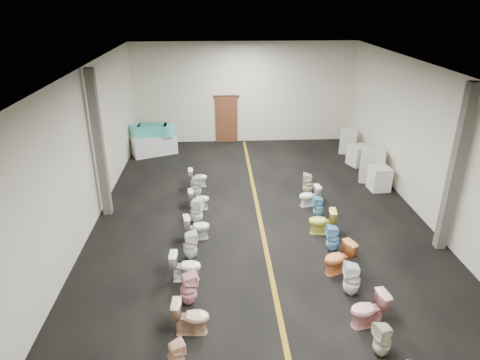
% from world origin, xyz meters
% --- Properties ---
extents(floor, '(16.00, 16.00, 0.00)m').
position_xyz_m(floor, '(0.00, 0.00, 0.00)').
color(floor, black).
rests_on(floor, ground).
extents(ceiling, '(16.00, 16.00, 0.00)m').
position_xyz_m(ceiling, '(0.00, 0.00, 4.50)').
color(ceiling, black).
rests_on(ceiling, ground).
extents(wall_back, '(10.00, 0.00, 10.00)m').
position_xyz_m(wall_back, '(0.00, 8.00, 2.25)').
color(wall_back, beige).
rests_on(wall_back, ground).
extents(wall_left, '(0.00, 16.00, 16.00)m').
position_xyz_m(wall_left, '(-5.00, 0.00, 2.25)').
color(wall_left, beige).
rests_on(wall_left, ground).
extents(wall_right, '(0.00, 16.00, 16.00)m').
position_xyz_m(wall_right, '(5.00, 0.00, 2.25)').
color(wall_right, beige).
rests_on(wall_right, ground).
extents(aisle_stripe, '(0.12, 15.60, 0.01)m').
position_xyz_m(aisle_stripe, '(0.00, 0.00, 0.00)').
color(aisle_stripe, '#805D12').
rests_on(aisle_stripe, floor).
extents(back_door, '(1.00, 0.10, 2.10)m').
position_xyz_m(back_door, '(-0.80, 7.94, 1.05)').
color(back_door, '#562D19').
rests_on(back_door, floor).
extents(door_frame, '(1.15, 0.08, 0.10)m').
position_xyz_m(door_frame, '(-0.80, 7.95, 2.12)').
color(door_frame, '#331C11').
rests_on(door_frame, back_door).
extents(column_left, '(0.25, 0.25, 4.50)m').
position_xyz_m(column_left, '(-4.75, 1.00, 2.25)').
color(column_left, '#59544C').
rests_on(column_left, floor).
extents(column_right, '(0.25, 0.25, 4.50)m').
position_xyz_m(column_right, '(4.75, -1.50, 2.25)').
color(column_right, '#59544C').
rests_on(column_right, floor).
extents(display_table, '(2.04, 1.56, 0.81)m').
position_xyz_m(display_table, '(-3.99, 6.43, 0.41)').
color(display_table, silver).
rests_on(display_table, floor).
extents(bathtub, '(1.86, 0.66, 0.55)m').
position_xyz_m(bathtub, '(-3.99, 6.43, 1.07)').
color(bathtub, '#45C7B5').
rests_on(bathtub, display_table).
extents(appliance_crate_a, '(0.69, 0.69, 0.83)m').
position_xyz_m(appliance_crate_a, '(4.40, 2.26, 0.42)').
color(appliance_crate_a, silver).
rests_on(appliance_crate_a, floor).
extents(appliance_crate_b, '(1.04, 1.04, 1.13)m').
position_xyz_m(appliance_crate_b, '(4.40, 3.11, 0.57)').
color(appliance_crate_b, beige).
rests_on(appliance_crate_b, floor).
extents(appliance_crate_c, '(0.89, 0.89, 0.78)m').
position_xyz_m(appliance_crate_c, '(4.40, 4.65, 0.39)').
color(appliance_crate_c, beige).
rests_on(appliance_crate_c, floor).
extents(appliance_crate_d, '(0.85, 0.85, 0.98)m').
position_xyz_m(appliance_crate_d, '(4.40, 6.17, 0.49)').
color(appliance_crate_d, silver).
rests_on(appliance_crate_d, floor).
extents(toilet_left_1, '(0.41, 0.41, 0.68)m').
position_xyz_m(toilet_left_1, '(-2.09, -5.34, 0.34)').
color(toilet_left_1, '#FFC59D').
rests_on(toilet_left_1, floor).
extents(toilet_left_2, '(0.77, 0.47, 0.76)m').
position_xyz_m(toilet_left_2, '(-1.87, -4.36, 0.38)').
color(toilet_left_2, '#DBAC88').
rests_on(toilet_left_2, floor).
extents(toilet_left_3, '(0.48, 0.47, 0.82)m').
position_xyz_m(toilet_left_3, '(-1.96, -3.49, 0.41)').
color(toilet_left_3, '#F6AFB2').
rests_on(toilet_left_3, floor).
extents(toilet_left_4, '(0.75, 0.45, 0.75)m').
position_xyz_m(toilet_left_4, '(-2.08, -2.59, 0.38)').
color(toilet_left_4, white).
rests_on(toilet_left_4, floor).
extents(toilet_left_5, '(0.41, 0.41, 0.80)m').
position_xyz_m(toilet_left_5, '(-2.02, -1.69, 0.40)').
color(toilet_left_5, white).
rests_on(toilet_left_5, floor).
extents(toilet_left_6, '(0.79, 0.55, 0.74)m').
position_xyz_m(toilet_left_6, '(-1.88, -0.71, 0.37)').
color(toilet_left_6, silver).
rests_on(toilet_left_6, floor).
extents(toilet_left_7, '(0.48, 0.48, 0.84)m').
position_xyz_m(toilet_left_7, '(-1.93, 0.18, 0.42)').
color(toilet_left_7, white).
rests_on(toilet_left_7, floor).
extents(toilet_left_8, '(0.69, 0.43, 0.68)m').
position_xyz_m(toilet_left_8, '(-1.89, 1.12, 0.34)').
color(toilet_left_8, silver).
rests_on(toilet_left_8, floor).
extents(toilet_left_9, '(0.37, 0.36, 0.79)m').
position_xyz_m(toilet_left_9, '(-2.01, 1.97, 0.40)').
color(toilet_left_9, silver).
rests_on(toilet_left_9, floor).
extents(toilet_left_10, '(0.68, 0.40, 0.68)m').
position_xyz_m(toilet_left_10, '(-1.98, 2.90, 0.34)').
color(toilet_left_10, white).
rests_on(toilet_left_10, floor).
extents(toilet_right_2, '(0.42, 0.41, 0.74)m').
position_xyz_m(toilet_right_2, '(1.78, -5.17, 0.37)').
color(toilet_right_2, beige).
rests_on(toilet_right_2, floor).
extents(toilet_right_3, '(0.84, 0.57, 0.79)m').
position_xyz_m(toilet_right_3, '(1.78, -4.36, 0.39)').
color(toilet_right_3, '#F2A5A3').
rests_on(toilet_right_3, floor).
extents(toilet_right_4, '(0.41, 0.41, 0.84)m').
position_xyz_m(toilet_right_4, '(1.73, -3.36, 0.42)').
color(toilet_right_4, white).
rests_on(toilet_right_4, floor).
extents(toilet_right_5, '(0.89, 0.71, 0.80)m').
position_xyz_m(toilet_right_5, '(1.67, -2.49, 0.40)').
color(toilet_right_5, '#E88343').
rests_on(toilet_right_5, floor).
extents(toilet_right_6, '(0.36, 0.35, 0.77)m').
position_xyz_m(toilet_right_6, '(1.76, -1.54, 0.39)').
color(toilet_right_6, '#79B6E3').
rests_on(toilet_right_6, floor).
extents(toilet_right_7, '(0.80, 0.52, 0.77)m').
position_xyz_m(toilet_right_7, '(1.69, -0.62, 0.39)').
color(toilet_right_7, '#EBE054').
rests_on(toilet_right_7, floor).
extents(toilet_right_8, '(0.37, 0.36, 0.71)m').
position_xyz_m(toilet_right_8, '(1.80, 0.33, 0.36)').
color(toilet_right_8, '#71B4D8').
rests_on(toilet_right_8, floor).
extents(toilet_right_9, '(0.73, 0.49, 0.70)m').
position_xyz_m(toilet_right_9, '(1.69, 1.15, 0.35)').
color(toilet_right_9, white).
rests_on(toilet_right_9, floor).
extents(toilet_right_10, '(0.43, 0.42, 0.78)m').
position_xyz_m(toilet_right_10, '(1.81, 2.01, 0.39)').
color(toilet_right_10, beige).
rests_on(toilet_right_10, floor).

